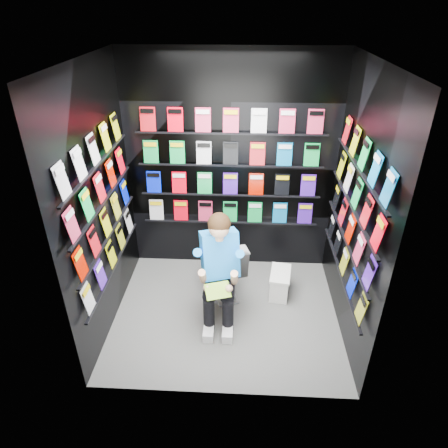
{
  "coord_description": "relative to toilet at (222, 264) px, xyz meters",
  "views": [
    {
      "loc": [
        0.15,
        -3.28,
        3.04
      ],
      "look_at": [
        -0.03,
        0.15,
        1.05
      ],
      "focal_mm": 32.0,
      "sensor_mm": 36.0,
      "label": 1
    }
  ],
  "objects": [
    {
      "name": "wall_right",
      "position": [
        1.27,
        -0.42,
        0.93
      ],
      "size": [
        0.04,
        2.0,
        2.6
      ],
      "primitive_type": "cube",
      "color": "black",
      "rests_on": "floor"
    },
    {
      "name": "comics_back",
      "position": [
        0.07,
        0.55,
        0.94
      ],
      "size": [
        2.1,
        0.06,
        1.37
      ],
      "primitive_type": null,
      "color": "red",
      "rests_on": "wall_back"
    },
    {
      "name": "longbox",
      "position": [
        0.67,
        -0.04,
        -0.23
      ],
      "size": [
        0.25,
        0.39,
        0.27
      ],
      "primitive_type": "cube",
      "rotation": [
        0.0,
        0.0,
        -0.15
      ],
      "color": "white",
      "rests_on": "floor"
    },
    {
      "name": "reader",
      "position": [
        0.0,
        -0.38,
        0.39
      ],
      "size": [
        0.7,
        0.85,
        1.35
      ],
      "primitive_type": null,
      "rotation": [
        0.0,
        0.0,
        0.31
      ],
      "color": "blue",
      "rests_on": "toilet"
    },
    {
      "name": "wall_back",
      "position": [
        0.07,
        0.58,
        0.93
      ],
      "size": [
        2.4,
        0.04,
        2.6
      ],
      "primitive_type": "cube",
      "color": "black",
      "rests_on": "floor"
    },
    {
      "name": "wall_front",
      "position": [
        0.07,
        -1.42,
        0.93
      ],
      "size": [
        2.4,
        0.04,
        2.6
      ],
      "primitive_type": "cube",
      "color": "black",
      "rests_on": "floor"
    },
    {
      "name": "held_comic",
      "position": [
        0.0,
        -0.73,
        0.21
      ],
      "size": [
        0.27,
        0.21,
        0.1
      ],
      "primitive_type": "cube",
      "rotation": [
        -0.96,
        0.0,
        0.31
      ],
      "color": "green",
      "rests_on": "reader"
    },
    {
      "name": "wall_left",
      "position": [
        -1.13,
        -0.42,
        0.93
      ],
      "size": [
        0.04,
        2.0,
        2.6
      ],
      "primitive_type": "cube",
      "color": "black",
      "rests_on": "floor"
    },
    {
      "name": "comics_left",
      "position": [
        -1.1,
        -0.42,
        0.94
      ],
      "size": [
        0.06,
        1.7,
        1.37
      ],
      "primitive_type": null,
      "color": "red",
      "rests_on": "wall_left"
    },
    {
      "name": "floor",
      "position": [
        0.07,
        -0.42,
        -0.37
      ],
      "size": [
        2.4,
        2.4,
        0.0
      ],
      "primitive_type": "plane",
      "color": "slate",
      "rests_on": "ground"
    },
    {
      "name": "toilet",
      "position": [
        0.0,
        0.0,
        0.0
      ],
      "size": [
        0.63,
        0.84,
        0.73
      ],
      "primitive_type": "imported",
      "rotation": [
        0.0,
        0.0,
        3.45
      ],
      "color": "white",
      "rests_on": "floor"
    },
    {
      "name": "comics_right",
      "position": [
        1.24,
        -0.42,
        0.94
      ],
      "size": [
        0.06,
        1.7,
        1.37
      ],
      "primitive_type": null,
      "color": "red",
      "rests_on": "wall_right"
    },
    {
      "name": "longbox_lid",
      "position": [
        0.67,
        -0.04,
        -0.08
      ],
      "size": [
        0.27,
        0.41,
        0.03
      ],
      "primitive_type": "cube",
      "rotation": [
        0.0,
        0.0,
        -0.15
      ],
      "color": "white",
      "rests_on": "longbox"
    },
    {
      "name": "ceiling",
      "position": [
        0.07,
        -0.42,
        2.23
      ],
      "size": [
        2.4,
        2.4,
        0.0
      ],
      "primitive_type": "plane",
      "color": "white",
      "rests_on": "floor"
    }
  ]
}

